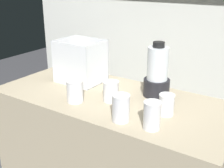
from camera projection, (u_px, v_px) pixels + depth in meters
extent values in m
cube|color=tan|center=(112.00, 162.00, 1.85)|extent=(1.40, 0.64, 0.90)
cube|color=silver|center=(169.00, 20.00, 2.17)|extent=(2.60, 0.04, 2.50)
cube|color=white|center=(82.00, 80.00, 1.94)|extent=(0.28, 0.23, 0.01)
cube|color=white|center=(69.00, 65.00, 1.81)|extent=(0.28, 0.01, 0.27)
cube|color=white|center=(91.00, 57.00, 1.99)|extent=(0.28, 0.01, 0.27)
cube|color=white|center=(65.00, 58.00, 1.97)|extent=(0.01, 0.23, 0.27)
cube|color=white|center=(98.00, 64.00, 1.83)|extent=(0.01, 0.23, 0.27)
cone|color=orange|center=(86.00, 79.00, 1.91)|extent=(0.13, 0.16, 0.04)
cone|color=orange|center=(79.00, 77.00, 1.95)|extent=(0.04, 0.20, 0.03)
cone|color=orange|center=(77.00, 79.00, 1.92)|extent=(0.10, 0.14, 0.03)
cone|color=orange|center=(83.00, 78.00, 1.92)|extent=(0.12, 0.15, 0.03)
cone|color=orange|center=(82.00, 74.00, 1.93)|extent=(0.15, 0.10, 0.03)
cone|color=orange|center=(88.00, 75.00, 1.91)|extent=(0.11, 0.15, 0.03)
cone|color=orange|center=(77.00, 72.00, 1.94)|extent=(0.11, 0.17, 0.03)
cone|color=orange|center=(78.00, 72.00, 1.95)|extent=(0.08, 0.15, 0.03)
cone|color=orange|center=(83.00, 72.00, 1.91)|extent=(0.16, 0.16, 0.02)
cone|color=orange|center=(78.00, 66.00, 1.92)|extent=(0.18, 0.12, 0.04)
cone|color=orange|center=(86.00, 68.00, 1.89)|extent=(0.16, 0.08, 0.03)
cone|color=orange|center=(82.00, 69.00, 1.88)|extent=(0.14, 0.11, 0.04)
cone|color=orange|center=(82.00, 66.00, 1.87)|extent=(0.12, 0.14, 0.03)
cylinder|color=black|center=(156.00, 87.00, 1.70)|extent=(0.15, 0.15, 0.10)
cylinder|color=silver|center=(158.00, 64.00, 1.65)|extent=(0.12, 0.12, 0.19)
cylinder|color=orange|center=(157.00, 76.00, 1.67)|extent=(0.11, 0.11, 0.04)
cylinder|color=black|center=(159.00, 45.00, 1.61)|extent=(0.07, 0.07, 0.03)
cylinder|color=white|center=(75.00, 92.00, 1.61)|extent=(0.09, 0.09, 0.12)
cylinder|color=orange|center=(75.00, 93.00, 1.61)|extent=(0.08, 0.08, 0.10)
cylinder|color=white|center=(74.00, 81.00, 1.59)|extent=(0.09, 0.09, 0.01)
cylinder|color=white|center=(111.00, 92.00, 1.62)|extent=(0.09, 0.09, 0.11)
cylinder|color=red|center=(111.00, 95.00, 1.63)|extent=(0.08, 0.08, 0.07)
cylinder|color=white|center=(111.00, 82.00, 1.60)|extent=(0.09, 0.09, 0.01)
cylinder|color=white|center=(121.00, 108.00, 1.40)|extent=(0.09, 0.09, 0.13)
cylinder|color=maroon|center=(121.00, 112.00, 1.40)|extent=(0.08, 0.08, 0.09)
cylinder|color=white|center=(121.00, 96.00, 1.37)|extent=(0.09, 0.09, 0.01)
cylinder|color=white|center=(166.00, 105.00, 1.46)|extent=(0.08, 0.08, 0.10)
cylinder|color=orange|center=(166.00, 109.00, 1.47)|extent=(0.07, 0.07, 0.06)
cylinder|color=white|center=(167.00, 95.00, 1.44)|extent=(0.08, 0.08, 0.01)
cylinder|color=white|center=(152.00, 116.00, 1.32)|extent=(0.08, 0.08, 0.13)
cylinder|color=orange|center=(152.00, 119.00, 1.33)|extent=(0.07, 0.07, 0.09)
cylinder|color=white|center=(153.00, 103.00, 1.30)|extent=(0.08, 0.08, 0.01)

